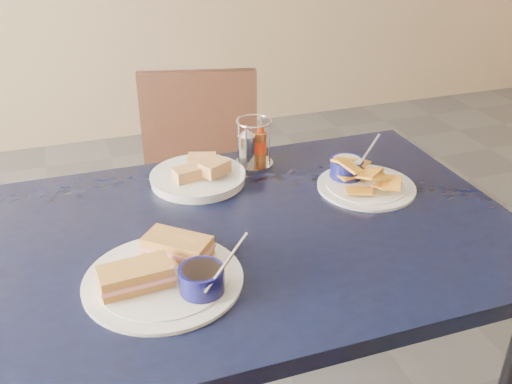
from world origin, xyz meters
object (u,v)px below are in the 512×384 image
object	(u,v)px
plantain_plate	(359,178)
chair_far	(197,181)
sandwich_plate	(167,272)
condiment_caddy	(252,146)
dining_table	(250,250)
bread_basket	(199,176)

from	to	relation	value
plantain_plate	chair_far	bearing A→B (deg)	115.90
sandwich_plate	condiment_caddy	xyz separation A→B (m)	(0.34, 0.46, 0.03)
dining_table	condiment_caddy	bearing A→B (deg)	70.26
bread_basket	plantain_plate	bearing A→B (deg)	-21.47
chair_far	condiment_caddy	distance (m)	0.51
chair_far	plantain_plate	size ratio (longest dim) A/B	3.42
dining_table	condiment_caddy	world-z (taller)	condiment_caddy
sandwich_plate	bread_basket	world-z (taller)	sandwich_plate
bread_basket	condiment_caddy	bearing A→B (deg)	19.06
sandwich_plate	plantain_plate	xyz separation A→B (m)	(0.56, 0.24, -0.00)
chair_far	bread_basket	distance (m)	0.54
sandwich_plate	plantain_plate	world-z (taller)	same
plantain_plate	condiment_caddy	xyz separation A→B (m)	(-0.23, 0.22, 0.04)
dining_table	condiment_caddy	distance (m)	0.37
sandwich_plate	bread_basket	size ratio (longest dim) A/B	1.30
dining_table	chair_far	distance (m)	0.76
plantain_plate	condiment_caddy	bearing A→B (deg)	136.47
dining_table	bread_basket	distance (m)	0.28
dining_table	bread_basket	size ratio (longest dim) A/B	5.02
chair_far	sandwich_plate	xyz separation A→B (m)	(-0.26, -0.87, 0.27)
plantain_plate	condiment_caddy	distance (m)	0.32
plantain_plate	bread_basket	world-z (taller)	plantain_plate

